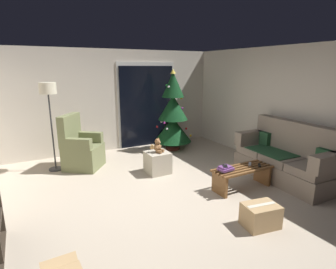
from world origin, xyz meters
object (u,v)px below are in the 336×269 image
christmas_tree (173,115)px  cardboard_box_taped_mid_floor (261,216)px  book_stack (225,169)px  floor_lamp (48,97)px  teddy_bear_chestnut (158,146)px  couch (286,159)px  cell_phone (225,166)px  coffee_table (242,175)px  armchair (81,149)px  remote_black (259,165)px  teddy_bear_honey_by_tree (152,151)px  remote_silver (250,164)px  ottoman (158,162)px

christmas_tree → cardboard_box_taped_mid_floor: 3.77m
cardboard_box_taped_mid_floor → book_stack: bearing=76.8°
floor_lamp → teddy_bear_chestnut: bearing=-32.9°
couch → christmas_tree: christmas_tree is taller
cell_phone → teddy_bear_chestnut: teddy_bear_chestnut is taller
coffee_table → armchair: bearing=133.4°
remote_black → armchair: bearing=179.1°
armchair → teddy_bear_honey_by_tree: size_ratio=3.96×
floor_lamp → cardboard_box_taped_mid_floor: bearing=-58.6°
coffee_table → remote_black: 0.36m
teddy_bear_honey_by_tree → cardboard_box_taped_mid_floor: size_ratio=0.57×
coffee_table → cardboard_box_taped_mid_floor: 1.18m
teddy_bear_chestnut → cardboard_box_taped_mid_floor: (0.35, -2.36, -0.39)m
coffee_table → cardboard_box_taped_mid_floor: (-0.61, -1.01, -0.10)m
couch → remote_silver: couch is taller
remote_silver → teddy_bear_chestnut: size_ratio=0.55×
floor_lamp → teddy_bear_chestnut: floor_lamp is taller
coffee_table → christmas_tree: (0.09, 2.62, 0.64)m
coffee_table → teddy_bear_chestnut: 1.69m
coffee_table → book_stack: book_stack is taller
cell_phone → christmas_tree: 2.68m
christmas_tree → couch: bearing=-70.9°
book_stack → teddy_bear_chestnut: bearing=113.9°
christmas_tree → teddy_bear_chestnut: bearing=-129.6°
ottoman → teddy_bear_honey_by_tree: 1.08m
christmas_tree → teddy_bear_honey_by_tree: 1.08m
armchair → cell_phone: bearing=-51.5°
cell_phone → floor_lamp: bearing=166.6°
remote_black → christmas_tree: (-0.24, 2.69, 0.50)m
remote_silver → christmas_tree: bearing=138.7°
couch → teddy_bear_honey_by_tree: bearing=123.9°
remote_black → armchair: 3.55m
armchair → ottoman: size_ratio=2.57×
cell_phone → ottoman: (-0.59, 1.34, -0.26)m
teddy_bear_chestnut → christmas_tree: bearing=50.4°
couch → christmas_tree: (-0.93, 2.69, 0.50)m
remote_silver → cell_phone: size_ratio=1.08×
remote_black → ottoman: ottoman is taller
cell_phone → floor_lamp: size_ratio=0.08×
coffee_table → book_stack: size_ratio=4.21×
coffee_table → teddy_bear_honey_by_tree: (-0.62, 2.38, -0.14)m
couch → christmas_tree: bearing=109.1°
christmas_tree → ottoman: size_ratio=4.62×
couch → floor_lamp: bearing=145.7°
floor_lamp → ottoman: bearing=-32.8°
coffee_table → teddy_bear_chestnut: teddy_bear_chestnut is taller
teddy_bear_honey_by_tree → cardboard_box_taped_mid_floor: (0.01, -3.38, 0.04)m
cell_phone → armchair: 3.01m
remote_silver → teddy_bear_chestnut: teddy_bear_chestnut is taller
remote_silver → cardboard_box_taped_mid_floor: 1.37m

